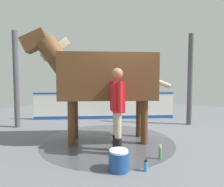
# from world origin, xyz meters

# --- Properties ---
(ground_plane) EXTENTS (16.00, 16.00, 0.02)m
(ground_plane) POSITION_xyz_m (0.00, 0.00, -0.01)
(ground_plane) COLOR slate
(wet_patch) EXTENTS (3.15, 3.15, 0.00)m
(wet_patch) POSITION_xyz_m (0.32, -0.23, 0.00)
(wet_patch) COLOR #4C4C54
(wet_patch) RESTS_ON ground
(barrier_wall) EXTENTS (3.65, 3.99, 1.02)m
(barrier_wall) POSITION_xyz_m (-1.60, -1.98, 0.47)
(barrier_wall) COLOR white
(barrier_wall) RESTS_ON ground
(roof_post_near) EXTENTS (0.16, 0.16, 2.98)m
(roof_post_near) POSITION_xyz_m (1.09, -3.30, 1.49)
(roof_post_near) COLOR #4C4C51
(roof_post_near) RESTS_ON ground
(roof_post_far) EXTENTS (0.16, 0.16, 2.98)m
(roof_post_far) POSITION_xyz_m (-2.65, 0.81, 1.49)
(roof_post_far) COLOR #4C4C51
(roof_post_far) RESTS_ON ground
(horse) EXTENTS (2.56, 2.74, 2.63)m
(horse) POSITION_xyz_m (0.40, -0.32, 1.55)
(horse) COLOR brown
(horse) RESTS_ON ground
(handler) EXTENTS (0.50, 0.53, 1.70)m
(handler) POSITION_xyz_m (0.79, 0.40, 0.98)
(handler) COLOR black
(handler) RESTS_ON ground
(wash_bucket) EXTENTS (0.33, 0.33, 0.34)m
(wash_bucket) POSITION_xyz_m (1.37, 0.87, 0.17)
(wash_bucket) COLOR #1E478C
(wash_bucket) RESTS_ON ground
(bottle_shampoo) EXTENTS (0.06, 0.06, 0.18)m
(bottle_shampoo) POSITION_xyz_m (1.12, 1.22, 0.08)
(bottle_shampoo) COLOR #3399CC
(bottle_shampoo) RESTS_ON ground
(bottle_spray) EXTENTS (0.06, 0.06, 0.27)m
(bottle_spray) POSITION_xyz_m (0.55, 1.21, 0.12)
(bottle_spray) COLOR #4CA559
(bottle_spray) RESTS_ON ground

